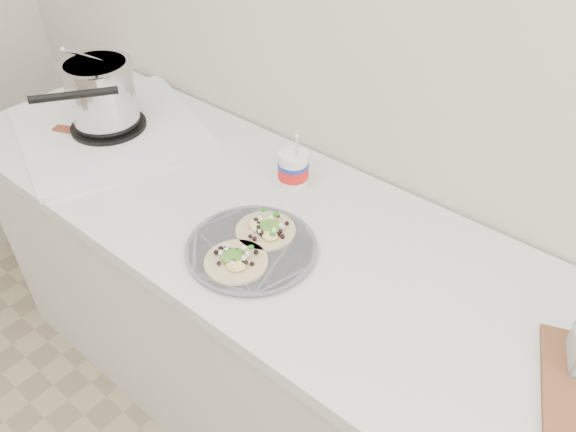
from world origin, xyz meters
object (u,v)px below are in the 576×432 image
Objects in this scene: taco_plate at (251,245)px; tub at (294,166)px; bacon_plate at (77,134)px; stove at (104,106)px.

tub is at bearing 108.79° from taco_plate.
tub is 0.81× the size of bacon_plate.
taco_plate reaches higher than bacon_plate.
taco_plate is at bearing -2.73° from bacon_plate.
stove is 3.01× the size of bacon_plate.
bacon_plate is (-0.77, 0.04, -0.01)m from taco_plate.
stove reaches higher than bacon_plate.
stove is at bearing -166.45° from tub.
tub is (-0.09, 0.27, 0.05)m from taco_plate.
bacon_plate is at bearing -101.03° from stove.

